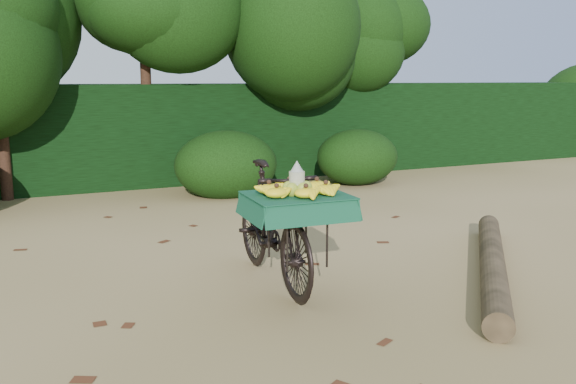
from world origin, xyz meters
name	(u,v)px	position (x,y,z in m)	size (l,w,h in m)	color
ground	(225,287)	(0.00, 0.00, 0.00)	(80.00, 80.00, 0.00)	tan
vendor_bicycle	(274,223)	(0.46, -0.08, 0.59)	(0.86, 1.92, 1.15)	black
fallen_log	(492,263)	(2.51, -0.74, 0.12)	(0.24, 0.24, 3.32)	brown
hedge_backdrop	(112,134)	(0.00, 6.30, 0.90)	(26.00, 1.80, 1.80)	black
tree_row	(75,72)	(-0.65, 5.50, 2.00)	(14.50, 2.00, 4.00)	black
bush_clumps	(166,172)	(0.50, 4.30, 0.45)	(8.80, 1.70, 0.90)	black
leaf_litter	(204,267)	(0.00, 0.65, 0.01)	(7.00, 7.30, 0.01)	#4F2815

